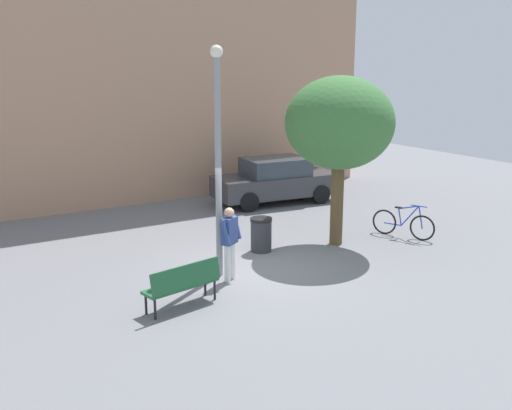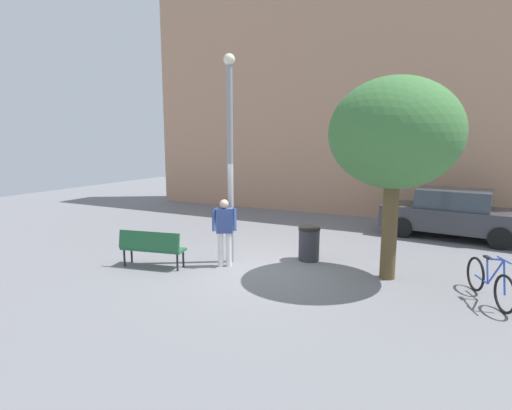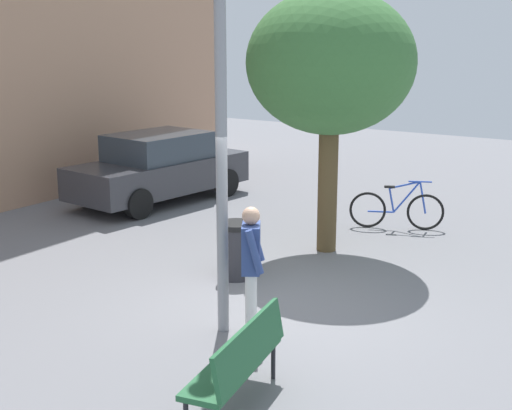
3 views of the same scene
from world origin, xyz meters
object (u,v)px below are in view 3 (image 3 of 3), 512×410
park_bench (240,358)px  plaza_tree (331,64)px  lamppost (221,104)px  parked_car_charcoal (159,168)px  bicycle_blue (397,210)px  person_by_lamppost (251,263)px  trash_bin (236,250)px

park_bench → plaza_tree: 6.17m
lamppost → parked_car_charcoal: bearing=47.1°
bicycle_blue → parked_car_charcoal: size_ratio=0.39×
person_by_lamppost → bicycle_blue: (5.71, 0.41, -0.58)m
lamppost → parked_car_charcoal: 7.63m
lamppost → plaza_tree: lamppost is taller
person_by_lamppost → plaza_tree: plaza_tree is taller
plaza_tree → parked_car_charcoal: plaza_tree is taller
person_by_lamppost → park_bench: 1.82m
park_bench → parked_car_charcoal: (6.48, 6.66, 0.23)m
person_by_lamppost → trash_bin: bearing=39.8°
lamppost → bicycle_blue: bearing=0.1°
person_by_lamppost → plaza_tree: (3.73, 0.91, 2.24)m
bicycle_blue → parked_car_charcoal: parked_car_charcoal is taller
parked_car_charcoal → plaza_tree: bearing=-104.0°
parked_car_charcoal → trash_bin: parked_car_charcoal is taller
bicycle_blue → trash_bin: 4.14m
plaza_tree → trash_bin: (-2.04, 0.50, -2.76)m
lamppost → bicycle_blue: (5.76, 0.01, -2.50)m
person_by_lamppost → bicycle_blue: size_ratio=1.00×
lamppost → trash_bin: size_ratio=5.79×
lamppost → plaza_tree: size_ratio=1.15×
lamppost → park_bench: lamppost is taller
trash_bin → park_bench: bearing=-144.5°
lamppost → park_bench: (-1.49, -1.29, -2.34)m
lamppost → park_bench: size_ratio=3.08×
bicycle_blue → parked_car_charcoal: bearing=98.1°
plaza_tree → trash_bin: size_ratio=5.02×
parked_car_charcoal → park_bench: bearing=-134.2°
bicycle_blue → park_bench: bearing=-169.8°
lamppost → park_bench: 3.06m
person_by_lamppost → plaza_tree: size_ratio=0.38×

